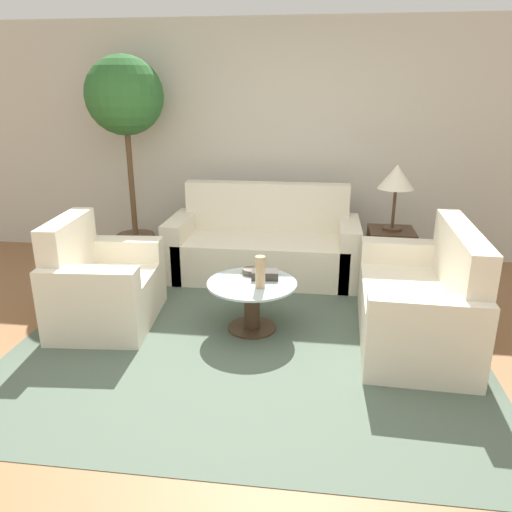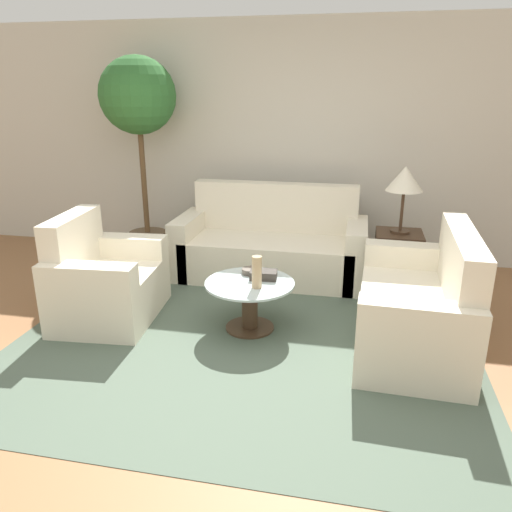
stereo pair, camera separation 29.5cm
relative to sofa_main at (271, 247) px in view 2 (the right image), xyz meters
The scene contains 13 objects.
ground_plane 2.06m from the sofa_main, 89.98° to the right, with size 14.00×14.00×0.00m, color #8E603D.
wall_back 1.25m from the sofa_main, 89.94° to the left, with size 10.00×0.06×2.60m.
rug 1.32m from the sofa_main, 87.73° to the right, with size 3.53×3.40×0.01m.
sofa_main is the anchor object (origin of this frame).
armchair 1.79m from the sofa_main, 133.24° to the right, with size 0.83×1.04×0.90m.
loveseat 1.90m from the sofa_main, 42.83° to the right, with size 0.84×1.49×0.92m.
coffee_table 1.29m from the sofa_main, 87.73° to the right, with size 0.72×0.72×0.41m.
side_table 1.28m from the sofa_main, ahead, with size 0.43×0.43×0.58m.
table_lamp 1.50m from the sofa_main, ahead, with size 0.34×0.34×0.63m.
potted_plant 2.04m from the sofa_main, 169.70° to the left, with size 0.82×0.82×2.22m.
vase 1.41m from the sofa_main, 84.64° to the right, with size 0.08×0.08×0.26m.
bowl 1.10m from the sofa_main, 89.19° to the right, with size 0.14×0.14×0.05m.
book_stack 1.21m from the sofa_main, 83.05° to the right, with size 0.23×0.15×0.07m.
Camera 2 is at (0.86, -2.86, 1.89)m, focal length 35.00 mm.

